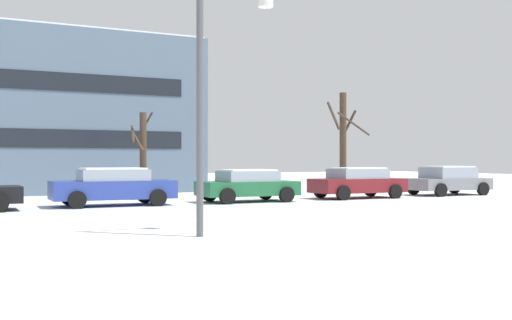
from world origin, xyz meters
TOP-DOWN VIEW (x-y plane):
  - ground_plane at (0.00, 0.00)m, footprint 120.00×120.00m
  - road_surface at (0.00, 3.20)m, footprint 80.00×8.40m
  - street_lamp at (4.14, -1.77)m, footprint 1.93×0.36m
  - parked_car_blue at (4.21, 8.36)m, footprint 4.56×2.10m
  - parked_car_green at (9.71, 8.08)m, footprint 4.06×2.20m
  - parked_car_maroon at (15.20, 8.01)m, footprint 4.31×2.11m
  - parked_car_gray at (20.69, 8.10)m, footprint 4.15×2.20m
  - tree_far_right at (6.11, 11.07)m, footprint 1.05×1.09m
  - tree_far_left at (16.73, 11.38)m, footprint 1.93×1.65m
  - building_far_left at (3.56, 21.01)m, footprint 15.26×9.73m

SIDE VIEW (x-z plane):
  - ground_plane at x=0.00m, z-range 0.00..0.00m
  - road_surface at x=0.00m, z-range 0.00..0.00m
  - parked_car_green at x=9.71m, z-range 0.03..1.37m
  - parked_car_maroon at x=15.20m, z-range 0.02..1.42m
  - parked_car_gray at x=20.69m, z-range 0.01..1.44m
  - parked_car_blue at x=4.21m, z-range 0.02..1.46m
  - tree_far_right at x=6.11m, z-range 0.08..3.90m
  - tree_far_left at x=16.73m, z-range 0.13..5.32m
  - street_lamp at x=4.14m, z-range 0.66..6.46m
  - building_far_left at x=3.56m, z-range 0.00..8.42m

